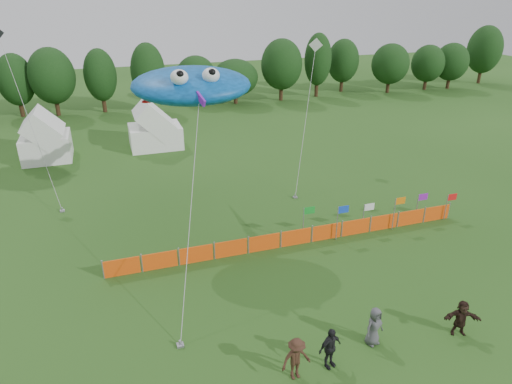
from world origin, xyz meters
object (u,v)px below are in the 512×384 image
object	(u,v)px
spectator_e	(374,326)
spectator_c	(296,359)
spectator_f	(461,318)
barrier_fence	(296,237)
tent_left	(45,139)
stingray_kite	(190,84)
tent_right	(155,129)
spectator_d	(330,348)

from	to	relation	value
spectator_e	spectator_c	bearing A→B (deg)	176.19
spectator_e	spectator_f	world-z (taller)	spectator_e
spectator_c	spectator_f	distance (m)	7.83
spectator_e	spectator_f	xyz separation A→B (m)	(3.94, -0.69, -0.04)
spectator_e	barrier_fence	bearing A→B (deg)	75.43
spectator_f	spectator_e	bearing A→B (deg)	-169.32
tent_left	spectator_c	size ratio (longest dim) A/B	2.17
spectator_c	stingray_kite	world-z (taller)	stingray_kite
tent_right	spectator_c	world-z (taller)	tent_right
tent_right	spectator_d	xyz separation A→B (m)	(3.16, -30.22, -0.79)
spectator_c	stingray_kite	size ratio (longest dim) A/B	0.10
stingray_kite	spectator_d	bearing A→B (deg)	-79.47
tent_right	spectator_f	size ratio (longest dim) A/B	2.80
barrier_fence	stingray_kite	world-z (taller)	stingray_kite
tent_right	barrier_fence	xyz separation A→B (m)	(5.60, -20.99, -1.22)
spectator_e	stingray_kite	bearing A→B (deg)	96.49
barrier_fence	tent_right	bearing A→B (deg)	104.94
spectator_c	spectator_e	xyz separation A→B (m)	(3.89, 0.71, -0.04)
tent_left	tent_right	bearing A→B (deg)	2.02
spectator_d	barrier_fence	bearing A→B (deg)	60.94
spectator_c	tent_left	bearing A→B (deg)	106.03
stingray_kite	tent_left	bearing A→B (deg)	122.07
tent_left	spectator_d	bearing A→B (deg)	-66.97
barrier_fence	spectator_f	size ratio (longest dim) A/B	12.69
spectator_d	stingray_kite	distance (m)	16.08
tent_right	spectator_f	xyz separation A→B (m)	(9.47, -30.32, -0.86)
tent_left	spectator_f	bearing A→B (deg)	-57.62
barrier_fence	stingray_kite	distance (m)	10.82
tent_right	barrier_fence	bearing A→B (deg)	-75.06
spectator_c	spectator_f	size ratio (longest dim) A/B	1.09
spectator_d	tent_left	bearing A→B (deg)	98.81
barrier_fence	tent_left	bearing A→B (deg)	126.25
spectator_f	tent_right	bearing A→B (deg)	127.90
barrier_fence	spectator_d	xyz separation A→B (m)	(-2.45, -9.23, 0.43)
spectator_f	spectator_d	bearing A→B (deg)	-160.38
spectator_c	stingray_kite	bearing A→B (deg)	89.84
spectator_f	stingray_kite	world-z (taller)	stingray_kite
spectator_d	spectator_c	bearing A→B (deg)	170.54
tent_left	barrier_fence	xyz separation A→B (m)	(15.15, -20.65, -1.32)
barrier_fence	spectator_c	bearing A→B (deg)	-112.96
tent_right	spectator_e	size ratio (longest dim) A/B	2.67
spectator_c	stingray_kite	distance (m)	16.02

